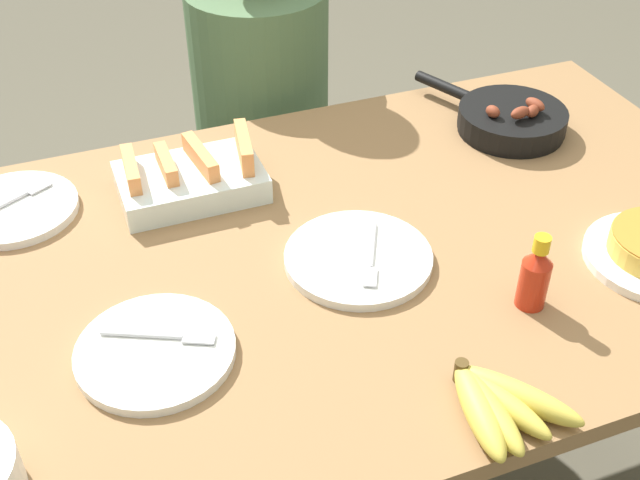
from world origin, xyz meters
The scene contains 9 objects.
dining_table centered at (0.00, 0.00, 0.64)m, with size 1.68×0.96×0.73m.
banana_bunch centered at (0.10, -0.41, 0.75)m, with size 0.17×0.18×0.04m.
melon_tray centered at (-0.16, 0.26, 0.76)m, with size 0.27×0.17×0.10m.
skillet centered at (0.52, 0.24, 0.75)m, with size 0.23×0.35×0.08m.
empty_plate_near_front centered at (0.05, -0.04, 0.73)m, with size 0.25×0.25×0.02m.
empty_plate_far_left centered at (-0.48, 0.31, 0.73)m, with size 0.23×0.23×0.02m.
empty_plate_far_right centered at (-0.31, -0.13, 0.73)m, with size 0.24×0.24×0.02m.
hot_sauce_bottle centered at (0.27, -0.24, 0.78)m, with size 0.05×0.05×0.13m.
person_figure centered at (0.11, 0.70, 0.49)m, with size 0.36×0.36×1.18m.
Camera 1 is at (-0.38, -0.99, 1.59)m, focal length 45.00 mm.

